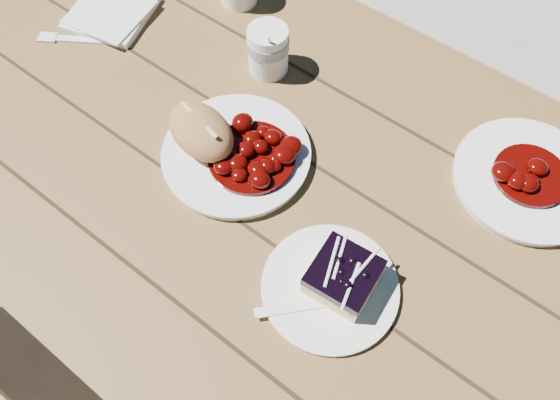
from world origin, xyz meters
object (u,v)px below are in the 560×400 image
Objects in this scene: coffee_cup at (268,50)px; picnic_table at (277,235)px; main_plate at (236,155)px; blueberry_cake at (343,276)px; dessert_plate at (330,288)px; bread_roll at (201,131)px; second_plate at (527,180)px.

picnic_table is at bearing -49.23° from coffee_cup.
main_plate is at bearing -66.88° from coffee_cup.
blueberry_cake reaches higher than main_plate.
picnic_table is 0.34m from coffee_cup.
dessert_plate is (0.17, -0.09, 0.17)m from picnic_table.
dessert_plate is at bearing -13.83° from bread_roll.
bread_roll is at bearing 166.17° from dessert_plate.
bread_roll reaches higher than dessert_plate.
picnic_table is at bearing 152.73° from dessert_plate.
main_plate is at bearing 172.72° from picnic_table.
blueberry_cake reaches higher than picnic_table.
bread_roll reaches higher than blueberry_cake.
main_plate is at bearing 19.98° from bread_roll.
picnic_table is 21.68× the size of coffee_cup.
coffee_cup is 0.50m from second_plate.
bread_roll is 0.33m from dessert_plate.
coffee_cup is at bearing 139.70° from dessert_plate.
blueberry_cake is 0.41× the size of second_plate.
picnic_table is 15.07× the size of bread_roll.
bread_roll is at bearing -149.73° from second_plate.
picnic_table is 0.45m from second_plate.
bread_roll is at bearing -82.61° from coffee_cup.
coffee_cup is (-0.03, 0.21, -0.00)m from bread_roll.
picnic_table is at bearing -7.28° from main_plate.
coffee_cup is (-0.18, 0.21, 0.21)m from picnic_table.
blueberry_cake reaches higher than dessert_plate.
dessert_plate is (0.32, -0.08, -0.05)m from bread_roll.
bread_roll reaches higher than picnic_table.
bread_roll is 1.44× the size of coffee_cup.
blueberry_cake is (0.01, 0.02, 0.03)m from dessert_plate.
second_plate is at bearing 6.81° from coffee_cup.
main_plate is 0.07m from bread_roll.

